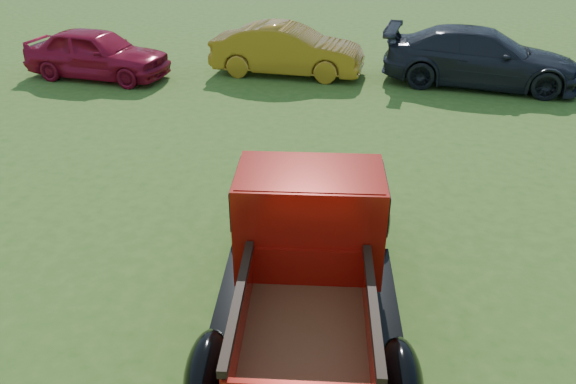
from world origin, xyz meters
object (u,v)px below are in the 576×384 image
object	(u,v)px
pickup_truck	(309,240)
show_car_yellow	(287,50)
show_car_red	(97,53)
show_car_grey	(481,57)

from	to	relation	value
pickup_truck	show_car_yellow	xyz separation A→B (m)	(-2.02, 10.00, -0.16)
show_car_red	show_car_grey	size ratio (longest dim) A/B	0.79
pickup_truck	show_car_grey	size ratio (longest dim) A/B	0.98
show_car_red	show_car_yellow	distance (m)	5.40
show_car_red	show_car_grey	world-z (taller)	show_car_grey
pickup_truck	show_car_red	distance (m)	11.39
show_car_yellow	show_car_grey	distance (m)	5.35
show_car_red	show_car_yellow	world-z (taller)	show_car_yellow
show_car_red	pickup_truck	bearing A→B (deg)	-133.78
pickup_truck	show_car_yellow	distance (m)	10.21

